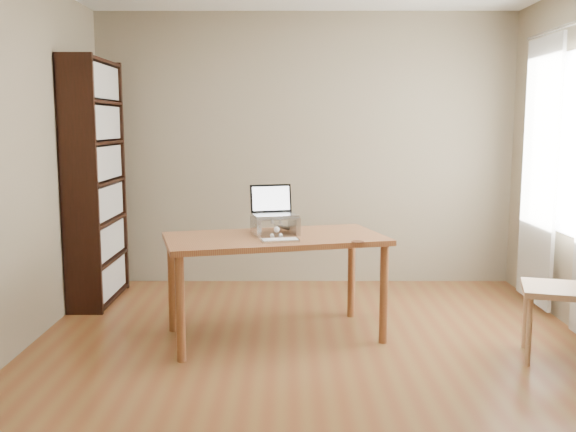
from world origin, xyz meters
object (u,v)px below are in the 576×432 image
object	(u,v)px
keyboard	(280,240)
chair	(571,280)
desk	(275,248)
cat	(276,225)
laptop	(275,208)
bookshelf	(96,182)

from	to	relation	value
keyboard	chair	distance (m)	1.93
desk	cat	bearing A→B (deg)	72.69
desk	laptop	xyz separation A→B (m)	(-0.00, 0.13, 0.27)
chair	bookshelf	bearing A→B (deg)	174.39
bookshelf	desk	bearing A→B (deg)	-32.16
bookshelf	chair	distance (m)	3.83
desk	chair	size ratio (longest dim) A/B	1.70
chair	cat	bearing A→B (deg)	-179.52
bookshelf	chair	world-z (taller)	bookshelf
cat	desk	bearing A→B (deg)	-96.62
keyboard	chair	world-z (taller)	chair
bookshelf	cat	distance (m)	1.81
keyboard	chair	xyz separation A→B (m)	(1.90, -0.23, -0.22)
bookshelf	desk	size ratio (longest dim) A/B	1.24
desk	laptop	size ratio (longest dim) A/B	4.76
bookshelf	cat	size ratio (longest dim) A/B	4.44
desk	chair	bearing A→B (deg)	-27.92
laptop	cat	distance (m)	0.13
laptop	chair	xyz separation A→B (m)	(1.94, -0.59, -0.40)
desk	laptop	distance (m)	0.31
desk	keyboard	distance (m)	0.24
desk	chair	xyz separation A→B (m)	(1.94, -0.45, -0.12)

